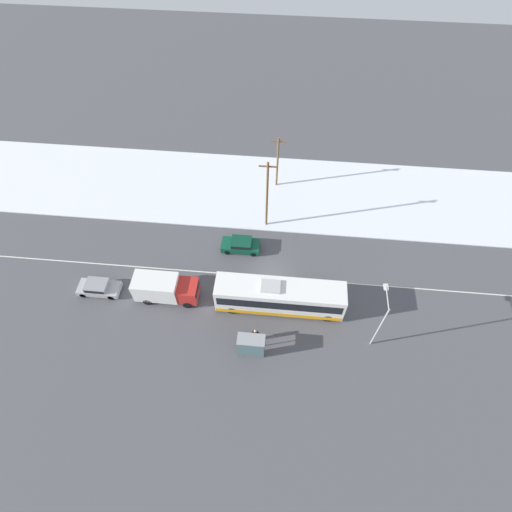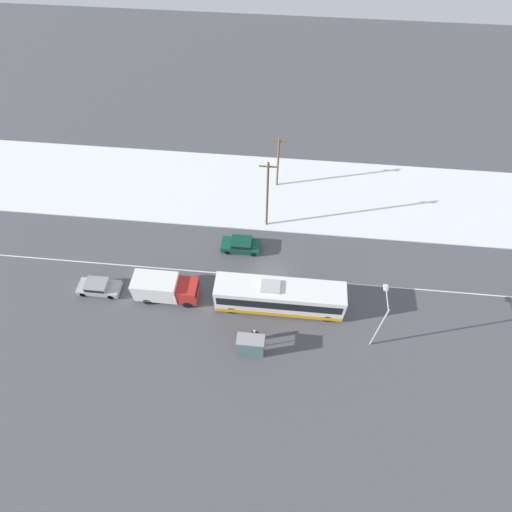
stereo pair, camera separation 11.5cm
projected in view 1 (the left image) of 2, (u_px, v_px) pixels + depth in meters
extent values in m
plane|color=#4C4C51|center=(271.00, 277.00, 41.15)|extent=(120.00, 120.00, 0.00)
cube|color=silver|center=(278.00, 192.00, 48.33)|extent=(80.00, 12.36, 0.12)
cube|color=silver|center=(271.00, 277.00, 41.15)|extent=(60.00, 0.12, 0.00)
cube|color=white|center=(280.00, 296.00, 37.70)|extent=(12.16, 2.55, 3.10)
cube|color=black|center=(280.00, 294.00, 37.40)|extent=(11.67, 2.57, 1.18)
cube|color=orange|center=(279.00, 303.00, 38.73)|extent=(12.04, 2.57, 0.56)
cube|color=#B2B2B2|center=(271.00, 286.00, 36.40)|extent=(1.80, 1.40, 0.24)
cylinder|color=black|center=(328.00, 318.00, 37.85)|extent=(1.00, 0.28, 1.00)
cylinder|color=black|center=(327.00, 297.00, 39.18)|extent=(1.00, 0.28, 1.00)
cylinder|color=black|center=(232.00, 310.00, 38.35)|extent=(1.00, 0.28, 1.00)
cylinder|color=black|center=(235.00, 290.00, 39.68)|extent=(1.00, 0.28, 1.00)
cube|color=silver|center=(156.00, 287.00, 38.51)|extent=(4.27, 2.30, 2.33)
cube|color=red|center=(188.00, 291.00, 38.55)|extent=(1.90, 2.18, 1.82)
cube|color=black|center=(197.00, 290.00, 38.21)|extent=(0.06, 1.95, 0.80)
cylinder|color=black|center=(188.00, 305.00, 38.73)|extent=(0.90, 0.26, 0.90)
cylinder|color=black|center=(191.00, 287.00, 39.92)|extent=(0.90, 0.26, 0.90)
cylinder|color=black|center=(148.00, 302.00, 38.94)|extent=(0.90, 0.26, 0.90)
cylinder|color=black|center=(153.00, 284.00, 40.14)|extent=(0.90, 0.26, 0.90)
cube|color=#0F4733|center=(241.00, 246.00, 42.83)|extent=(4.10, 1.80, 0.72)
cube|color=#0D3C2B|center=(241.00, 242.00, 42.33)|extent=(2.13, 1.66, 0.49)
cube|color=black|center=(241.00, 242.00, 42.32)|extent=(1.96, 1.69, 0.39)
cylinder|color=black|center=(227.00, 252.00, 42.65)|extent=(0.64, 0.22, 0.64)
cylinder|color=black|center=(229.00, 241.00, 43.58)|extent=(0.64, 0.22, 0.64)
cylinder|color=black|center=(253.00, 254.00, 42.50)|extent=(0.64, 0.22, 0.64)
cylinder|color=black|center=(255.00, 242.00, 43.43)|extent=(0.64, 0.22, 0.64)
cube|color=#9E9EA3|center=(99.00, 288.00, 39.74)|extent=(4.14, 1.80, 0.60)
cube|color=gray|center=(97.00, 285.00, 39.28)|extent=(2.15, 1.66, 0.54)
cube|color=black|center=(97.00, 285.00, 39.28)|extent=(1.98, 1.69, 0.43)
cylinder|color=black|center=(111.00, 297.00, 39.37)|extent=(0.64, 0.22, 0.64)
cylinder|color=black|center=(116.00, 284.00, 40.30)|extent=(0.64, 0.22, 0.64)
cylinder|color=black|center=(83.00, 295.00, 39.52)|extent=(0.64, 0.22, 0.64)
cylinder|color=black|center=(88.00, 282.00, 40.45)|extent=(0.64, 0.22, 0.64)
cylinder|color=#23232D|center=(254.00, 337.00, 36.77)|extent=(0.13, 0.13, 0.83)
cylinder|color=#23232D|center=(257.00, 337.00, 36.76)|extent=(0.13, 0.13, 0.83)
cube|color=black|center=(255.00, 334.00, 36.15)|extent=(0.44, 0.24, 0.69)
sphere|color=tan|center=(255.00, 331.00, 35.75)|extent=(0.29, 0.29, 0.29)
cylinder|color=black|center=(252.00, 333.00, 36.20)|extent=(0.11, 0.11, 0.66)
cylinder|color=black|center=(258.00, 334.00, 36.17)|extent=(0.11, 0.11, 0.66)
cube|color=gray|center=(251.00, 339.00, 34.54)|extent=(2.45, 1.20, 0.06)
cube|color=slate|center=(251.00, 351.00, 35.15)|extent=(2.35, 0.04, 2.16)
cylinder|color=#474C51|center=(239.00, 338.00, 35.90)|extent=(0.08, 0.08, 2.34)
cylinder|color=#474C51|center=(265.00, 340.00, 35.77)|extent=(0.08, 0.08, 2.34)
cylinder|color=#474C51|center=(237.00, 350.00, 35.25)|extent=(0.08, 0.08, 2.34)
cylinder|color=#474C51|center=(264.00, 352.00, 35.12)|extent=(0.08, 0.08, 2.34)
cylinder|color=#9EA3A8|center=(379.00, 328.00, 34.20)|extent=(0.14, 0.14, 6.55)
cylinder|color=#9EA3A8|center=(388.00, 298.00, 32.32)|extent=(0.10, 2.22, 0.10)
cube|color=silver|center=(386.00, 287.00, 33.03)|extent=(0.36, 0.60, 0.16)
cylinder|color=brown|center=(267.00, 196.00, 41.68)|extent=(0.24, 0.24, 9.08)
cube|color=brown|center=(268.00, 167.00, 38.42)|extent=(1.80, 0.12, 0.12)
cylinder|color=brown|center=(277.00, 163.00, 46.25)|extent=(0.24, 0.24, 7.06)
cube|color=brown|center=(279.00, 142.00, 43.81)|extent=(1.80, 0.12, 0.12)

